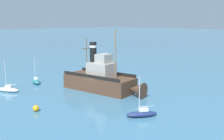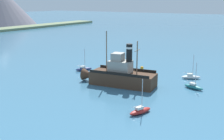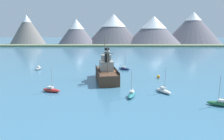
{
  "view_description": "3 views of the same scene",
  "coord_description": "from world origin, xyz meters",
  "px_view_note": "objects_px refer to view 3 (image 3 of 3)",
  "views": [
    {
      "loc": [
        28.16,
        33.35,
        11.32
      ],
      "look_at": [
        -4.28,
        -0.02,
        2.97
      ],
      "focal_mm": 45.0,
      "sensor_mm": 36.0,
      "label": 1
    },
    {
      "loc": [
        -44.34,
        -25.29,
        15.22
      ],
      "look_at": [
        -3.75,
        0.82,
        3.3
      ],
      "focal_mm": 45.0,
      "sensor_mm": 36.0,
      "label": 2
    },
    {
      "loc": [
        0.25,
        -45.7,
        11.62
      ],
      "look_at": [
        -0.03,
        2.33,
        2.08
      ],
      "focal_mm": 32.0,
      "sensor_mm": 36.0,
      "label": 3
    }
  ],
  "objects_px": {
    "sailboat_teal": "(132,94)",
    "sailboat_green": "(220,103)",
    "sailboat_red": "(51,90)",
    "old_tugboat": "(106,72)",
    "sailboat_white": "(163,90)",
    "sailboat_grey": "(39,68)",
    "mooring_buoy": "(158,77)",
    "sailboat_navy": "(124,68)"
  },
  "relations": [
    {
      "from": "sailboat_teal",
      "to": "sailboat_green",
      "type": "xyz_separation_m",
      "value": [
        13.51,
        -4.28,
        0.0
      ]
    },
    {
      "from": "sailboat_green",
      "to": "old_tugboat",
      "type": "bearing_deg",
      "value": 137.99
    },
    {
      "from": "sailboat_green",
      "to": "sailboat_grey",
      "type": "bearing_deg",
      "value": 143.15
    },
    {
      "from": "old_tugboat",
      "to": "sailboat_navy",
      "type": "xyz_separation_m",
      "value": [
        4.98,
        12.47,
        -1.4
      ]
    },
    {
      "from": "old_tugboat",
      "to": "mooring_buoy",
      "type": "relative_size",
      "value": 18.67
    },
    {
      "from": "old_tugboat",
      "to": "mooring_buoy",
      "type": "distance_m",
      "value": 13.12
    },
    {
      "from": "old_tugboat",
      "to": "sailboat_red",
      "type": "distance_m",
      "value": 14.07
    },
    {
      "from": "sailboat_navy",
      "to": "sailboat_green",
      "type": "height_order",
      "value": "same"
    },
    {
      "from": "sailboat_teal",
      "to": "sailboat_green",
      "type": "bearing_deg",
      "value": -17.58
    },
    {
      "from": "sailboat_grey",
      "to": "sailboat_navy",
      "type": "bearing_deg",
      "value": -0.96
    },
    {
      "from": "sailboat_navy",
      "to": "sailboat_white",
      "type": "relative_size",
      "value": 1.0
    },
    {
      "from": "sailboat_teal",
      "to": "sailboat_red",
      "type": "xyz_separation_m",
      "value": [
        -15.2,
        2.8,
        0.0
      ]
    },
    {
      "from": "sailboat_white",
      "to": "sailboat_green",
      "type": "xyz_separation_m",
      "value": [
        7.24,
        -6.73,
        0.0
      ]
    },
    {
      "from": "sailboat_red",
      "to": "old_tugboat",
      "type": "bearing_deg",
      "value": 42.93
    },
    {
      "from": "mooring_buoy",
      "to": "sailboat_white",
      "type": "bearing_deg",
      "value": -98.1
    },
    {
      "from": "sailboat_grey",
      "to": "sailboat_teal",
      "type": "distance_m",
      "value": 36.15
    },
    {
      "from": "sailboat_navy",
      "to": "sailboat_white",
      "type": "height_order",
      "value": "same"
    },
    {
      "from": "sailboat_white",
      "to": "sailboat_teal",
      "type": "height_order",
      "value": "same"
    },
    {
      "from": "sailboat_grey",
      "to": "mooring_buoy",
      "type": "height_order",
      "value": "sailboat_grey"
    },
    {
      "from": "sailboat_green",
      "to": "sailboat_red",
      "type": "height_order",
      "value": "same"
    },
    {
      "from": "sailboat_grey",
      "to": "sailboat_green",
      "type": "xyz_separation_m",
      "value": [
        39.39,
        -29.52,
        0.0
      ]
    },
    {
      "from": "sailboat_grey",
      "to": "sailboat_red",
      "type": "relative_size",
      "value": 1.0
    },
    {
      "from": "old_tugboat",
      "to": "sailboat_white",
      "type": "xyz_separation_m",
      "value": [
        11.22,
        -9.89,
        -1.4
      ]
    },
    {
      "from": "old_tugboat",
      "to": "mooring_buoy",
      "type": "bearing_deg",
      "value": 8.38
    },
    {
      "from": "sailboat_white",
      "to": "sailboat_navy",
      "type": "bearing_deg",
      "value": 105.61
    },
    {
      "from": "old_tugboat",
      "to": "sailboat_navy",
      "type": "relative_size",
      "value": 3.01
    },
    {
      "from": "sailboat_teal",
      "to": "sailboat_navy",
      "type": "bearing_deg",
      "value": 89.93
    },
    {
      "from": "sailboat_green",
      "to": "sailboat_red",
      "type": "xyz_separation_m",
      "value": [
        -28.71,
        7.08,
        0.0
      ]
    },
    {
      "from": "sailboat_teal",
      "to": "sailboat_red",
      "type": "bearing_deg",
      "value": 169.55
    },
    {
      "from": "old_tugboat",
      "to": "sailboat_white",
      "type": "bearing_deg",
      "value": -41.39
    },
    {
      "from": "sailboat_grey",
      "to": "sailboat_red",
      "type": "height_order",
      "value": "same"
    },
    {
      "from": "old_tugboat",
      "to": "sailboat_green",
      "type": "distance_m",
      "value": 24.88
    },
    {
      "from": "sailboat_red",
      "to": "sailboat_white",
      "type": "bearing_deg",
      "value": -0.93
    },
    {
      "from": "sailboat_white",
      "to": "sailboat_grey",
      "type": "distance_m",
      "value": 39.41
    },
    {
      "from": "sailboat_white",
      "to": "sailboat_red",
      "type": "xyz_separation_m",
      "value": [
        -21.47,
        0.35,
        0.0
      ]
    },
    {
      "from": "sailboat_navy",
      "to": "sailboat_teal",
      "type": "relative_size",
      "value": 1.0
    },
    {
      "from": "old_tugboat",
      "to": "sailboat_teal",
      "type": "relative_size",
      "value": 3.01
    },
    {
      "from": "sailboat_teal",
      "to": "mooring_buoy",
      "type": "relative_size",
      "value": 6.21
    },
    {
      "from": "old_tugboat",
      "to": "sailboat_green",
      "type": "bearing_deg",
      "value": -42.01
    },
    {
      "from": "sailboat_white",
      "to": "sailboat_green",
      "type": "relative_size",
      "value": 1.0
    },
    {
      "from": "sailboat_teal",
      "to": "sailboat_green",
      "type": "relative_size",
      "value": 1.0
    },
    {
      "from": "sailboat_white",
      "to": "sailboat_grey",
      "type": "height_order",
      "value": "same"
    }
  ]
}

